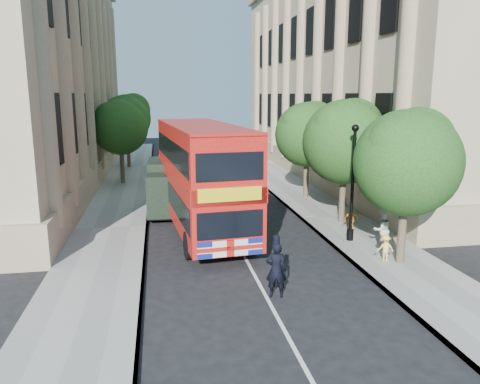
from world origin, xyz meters
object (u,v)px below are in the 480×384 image
box_van (168,188)px  woman_pedestrian (382,230)px  police_constable (276,270)px  lamp_post (352,188)px  double_decker_bus (202,174)px

box_van → woman_pedestrian: (8.73, -8.09, -0.47)m
box_van → police_constable: box_van is taller
box_van → police_constable: size_ratio=2.77×
lamp_post → box_van: size_ratio=1.00×
box_van → woman_pedestrian: 11.92m
double_decker_bus → box_van: size_ratio=2.17×
lamp_post → double_decker_bus: bearing=154.3°
woman_pedestrian → police_constable: bearing=28.7°
box_van → woman_pedestrian: size_ratio=3.11×
box_van → woman_pedestrian: box_van is taller
lamp_post → police_constable: size_ratio=2.77×
lamp_post → box_van: lamp_post is taller
police_constable → lamp_post: bearing=-121.2°
lamp_post → police_constable: (-4.69, -5.00, -1.58)m
double_decker_bus → box_van: (-1.57, 3.71, -1.37)m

